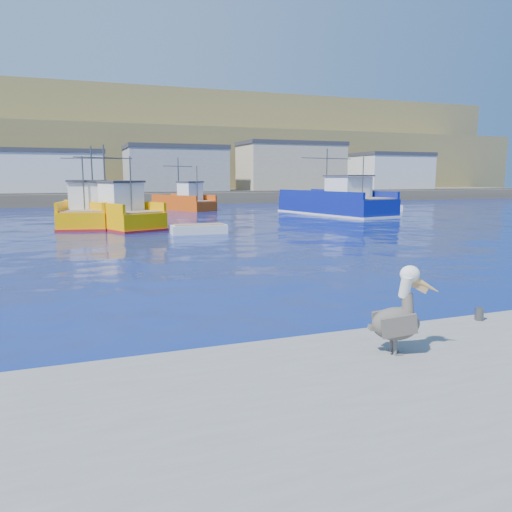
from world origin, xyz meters
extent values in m
plane|color=#060F4E|center=(0.00, 0.00, 0.00)|extent=(260.00, 260.00, 0.00)
cylinder|color=#4C4C4C|center=(3.00, -3.40, 0.65)|extent=(0.20, 0.20, 0.30)
cube|color=brown|center=(0.00, 72.00, 0.80)|extent=(160.00, 30.00, 1.60)
cube|color=olive|center=(0.00, 98.00, 6.00)|extent=(180.00, 40.00, 14.00)
cube|color=olive|center=(0.00, 118.00, 11.00)|extent=(200.00, 40.00, 24.00)
cube|color=#2D2D2D|center=(0.00, 61.00, 1.65)|extent=(150.00, 5.00, 0.10)
cube|color=silver|center=(-10.00, 67.00, 4.35)|extent=(18.00, 11.00, 5.50)
cube|color=#333338|center=(-10.00, 67.00, 7.40)|extent=(18.36, 11.22, 0.60)
cube|color=gray|center=(10.00, 67.00, 4.85)|extent=(15.00, 10.00, 6.50)
cube|color=#333338|center=(10.00, 67.00, 8.40)|extent=(15.30, 10.20, 0.60)
cube|color=tan|center=(30.00, 67.00, 5.35)|extent=(17.00, 9.00, 7.50)
cube|color=#333338|center=(30.00, 67.00, 9.40)|extent=(17.34, 9.18, 0.60)
cube|color=silver|center=(50.00, 67.00, 4.60)|extent=(13.00, 10.00, 6.00)
cube|color=#333338|center=(50.00, 67.00, 7.90)|extent=(13.26, 10.20, 0.60)
cube|color=#FFA700|center=(-4.26, 30.00, 0.67)|extent=(5.40, 10.74, 1.33)
cube|color=#FFA700|center=(-2.68, 29.68, 1.68)|extent=(2.20, 9.90, 0.70)
cube|color=#FFA700|center=(-5.83, 30.32, 1.68)|extent=(2.20, 9.90, 0.70)
cube|color=maroon|center=(-4.26, 30.00, 0.05)|extent=(5.50, 10.95, 0.25)
cube|color=#8C7251|center=(-4.26, 30.00, 1.38)|extent=(5.05, 10.28, 0.10)
cube|color=white|center=(-4.56, 28.49, 2.43)|extent=(2.86, 2.99, 2.00)
cube|color=#333338|center=(-4.56, 28.49, 3.53)|extent=(3.09, 3.33, 0.15)
cylinder|color=#4C4C4C|center=(-4.05, 31.00, 3.83)|extent=(0.14, 0.14, 5.00)
cylinder|color=#4C4C4C|center=(-4.87, 26.98, 3.33)|extent=(0.12, 0.12, 4.00)
cylinder|color=#4C4C4C|center=(-4.05, 31.00, 5.33)|extent=(4.71, 1.03, 0.08)
cube|color=#FFA700|center=(-2.86, 27.62, 0.65)|extent=(7.02, 10.56, 1.30)
cube|color=#FFA700|center=(-1.36, 28.24, 1.65)|extent=(3.95, 9.13, 0.70)
cube|color=#FFA700|center=(-4.35, 27.00, 1.65)|extent=(3.95, 9.13, 0.70)
cube|color=maroon|center=(-2.86, 27.62, 0.05)|extent=(7.16, 10.77, 0.25)
cube|color=#8C7251|center=(-2.86, 27.62, 1.35)|extent=(6.62, 10.08, 0.10)
cube|color=white|center=(-2.28, 26.23, 2.40)|extent=(3.19, 3.24, 2.00)
cube|color=#333338|center=(-2.28, 26.23, 3.50)|extent=(3.47, 3.58, 0.15)
cylinder|color=#4C4C4C|center=(-3.24, 28.54, 3.80)|extent=(0.16, 0.16, 5.00)
cylinder|color=#4C4C4C|center=(-1.70, 24.85, 3.30)|extent=(0.13, 0.13, 4.00)
cylinder|color=#4C4C4C|center=(-3.24, 28.54, 5.30)|extent=(4.50, 1.93, 0.08)
cube|color=navy|center=(19.88, 33.60, 0.88)|extent=(7.31, 14.17, 1.76)
cube|color=navy|center=(22.05, 34.04, 2.11)|extent=(2.90, 13.03, 0.70)
cube|color=navy|center=(17.70, 33.16, 2.11)|extent=(2.90, 13.03, 0.70)
cube|color=silver|center=(19.88, 33.60, 0.05)|extent=(7.45, 14.46, 0.25)
cube|color=#8C7251|center=(19.88, 33.60, 1.81)|extent=(6.83, 13.57, 0.10)
cube|color=white|center=(20.28, 31.61, 2.86)|extent=(3.91, 3.96, 2.00)
cube|color=#333338|center=(20.28, 31.61, 3.96)|extent=(4.22, 4.41, 0.15)
cylinder|color=#4C4C4C|center=(19.61, 34.92, 4.26)|extent=(0.14, 0.14, 5.00)
cylinder|color=#4C4C4C|center=(20.68, 29.63, 3.76)|extent=(0.12, 0.12, 4.00)
cylinder|color=#4C4C4C|center=(19.61, 34.92, 5.76)|extent=(6.50, 1.39, 0.08)
cube|color=#D4460C|center=(6.63, 45.79, 0.54)|extent=(6.54, 8.74, 1.07)
cube|color=#D4460C|center=(7.92, 46.46, 1.42)|extent=(3.89, 7.26, 0.70)
cube|color=#D4460C|center=(5.34, 45.12, 1.42)|extent=(3.89, 7.26, 0.70)
cube|color=#8C7251|center=(6.63, 45.79, 1.12)|extent=(6.17, 8.34, 0.10)
cube|color=white|center=(7.20, 44.69, 2.17)|extent=(2.87, 2.83, 2.00)
cube|color=#333338|center=(7.20, 44.69, 3.27)|extent=(3.12, 3.12, 0.15)
cylinder|color=#4C4C4C|center=(6.25, 46.52, 3.57)|extent=(0.16, 0.16, 5.00)
cylinder|color=#4C4C4C|center=(7.77, 43.59, 3.07)|extent=(0.13, 0.13, 4.00)
cylinder|color=#4C4C4C|center=(6.25, 46.52, 5.07)|extent=(3.88, 2.07, 0.08)
cube|color=silver|center=(2.27, 20.80, 0.23)|extent=(3.78, 1.43, 0.75)
cube|color=#8C7251|center=(2.27, 20.80, 0.64)|extent=(3.39, 1.13, 0.07)
cube|color=silver|center=(29.08, 36.52, 0.27)|extent=(2.99, 4.49, 0.85)
cube|color=#8C7251|center=(29.08, 36.52, 0.72)|extent=(2.54, 3.97, 0.08)
cylinder|color=#595451|center=(-0.27, -4.67, 0.66)|extent=(0.09, 0.09, 0.32)
cube|color=#595451|center=(-0.21, -4.68, 0.51)|extent=(0.19, 0.17, 0.02)
cylinder|color=#595451|center=(-0.22, -4.47, 0.66)|extent=(0.09, 0.09, 0.32)
cube|color=#595451|center=(-0.16, -4.49, 0.51)|extent=(0.19, 0.17, 0.02)
ellipsoid|color=#38332D|center=(-0.22, -4.58, 1.08)|extent=(1.04, 0.76, 0.64)
cube|color=#38332D|center=(-0.31, -4.81, 1.11)|extent=(0.71, 0.24, 0.47)
cube|color=#38332D|center=(-0.19, -4.33, 1.11)|extent=(0.71, 0.24, 0.47)
cube|color=#38332D|center=(-0.61, -4.48, 1.01)|extent=(0.28, 0.23, 0.13)
cylinder|color=#38332D|center=(-0.01, -4.63, 1.43)|extent=(0.29, 0.37, 0.51)
cylinder|color=white|center=(-0.06, -4.62, 1.81)|extent=(0.28, 0.37, 0.48)
ellipsoid|color=white|center=(0.01, -4.64, 2.04)|extent=(0.44, 0.37, 0.32)
cone|color=gold|center=(0.29, -4.71, 1.84)|extent=(0.66, 0.31, 0.44)
cube|color=tan|center=(0.18, -4.68, 1.79)|extent=(0.39, 0.15, 0.28)
camera|label=1|loc=(-5.89, -12.21, 3.84)|focal=35.00mm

